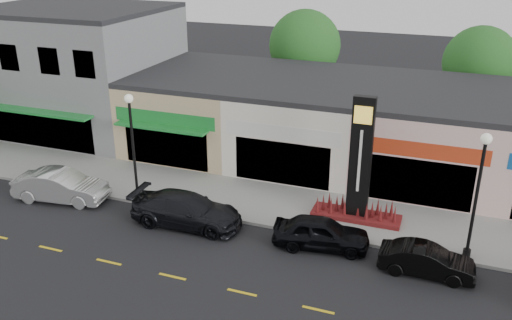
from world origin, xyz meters
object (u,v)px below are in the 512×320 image
object	(u,v)px
lamp_east_near	(479,184)
pylon_sign	(359,177)
lamp_west_near	(132,136)
car_black_sedan	(321,233)
car_white_van	(61,186)
car_black_conv	(427,261)
car_dark_sedan	(187,210)

from	to	relation	value
lamp_east_near	pylon_sign	world-z (taller)	pylon_sign
lamp_west_near	car_black_sedan	world-z (taller)	lamp_west_near
lamp_east_near	car_black_sedan	distance (m)	6.72
lamp_east_near	car_white_van	world-z (taller)	lamp_east_near
car_black_conv	lamp_west_near	bearing A→B (deg)	82.78
car_dark_sedan	car_black_sedan	size ratio (longest dim) A/B	1.27
car_black_sedan	car_black_conv	bearing A→B (deg)	-105.26
lamp_east_near	car_dark_sedan	size ratio (longest dim) A/B	1.03
lamp_east_near	pylon_sign	xyz separation A→B (m)	(-5.00, 1.70, -1.20)
car_dark_sedan	lamp_east_near	bearing A→B (deg)	-85.23
lamp_west_near	car_dark_sedan	xyz separation A→B (m)	(3.62, -1.49, -2.71)
car_black_conv	car_white_van	bearing A→B (deg)	88.68
pylon_sign	car_white_van	distance (m)	15.01
pylon_sign	car_black_conv	xyz separation A→B (m)	(3.47, -3.46, -1.66)
lamp_west_near	car_black_conv	distance (m)	14.85
pylon_sign	car_black_conv	bearing A→B (deg)	-44.92
car_dark_sedan	car_black_conv	world-z (taller)	car_dark_sedan
lamp_west_near	car_dark_sedan	distance (m)	4.76
pylon_sign	car_dark_sedan	xyz separation A→B (m)	(-7.38, -3.18, -1.51)
lamp_west_near	car_black_sedan	size ratio (longest dim) A/B	1.31
car_black_sedan	lamp_east_near	bearing A→B (deg)	-86.90
car_white_van	car_dark_sedan	distance (m)	7.22
pylon_sign	car_black_sedan	distance (m)	3.47
car_white_van	car_black_conv	size ratio (longest dim) A/B	1.28
lamp_east_near	pylon_sign	size ratio (longest dim) A/B	0.91
lamp_west_near	car_black_conv	bearing A→B (deg)	-6.95
car_black_conv	lamp_east_near	bearing A→B (deg)	-41.22
car_black_sedan	car_black_conv	world-z (taller)	car_black_sedan
lamp_west_near	lamp_east_near	distance (m)	16.00
car_white_van	car_dark_sedan	bearing A→B (deg)	-98.82
car_white_van	car_black_conv	distance (m)	18.08
lamp_east_near	pylon_sign	bearing A→B (deg)	161.25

